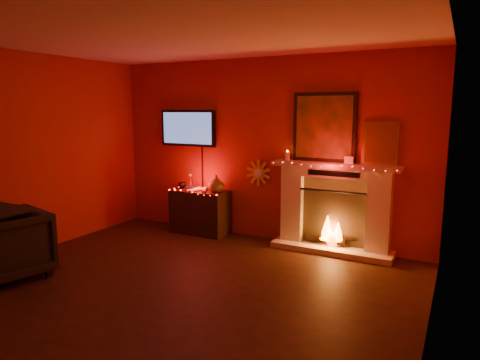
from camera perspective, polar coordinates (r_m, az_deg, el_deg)
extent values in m
plane|color=black|center=(4.67, -10.63, -15.42)|extent=(5.00, 5.00, 0.00)
plane|color=beige|center=(4.31, -11.77, 19.28)|extent=(5.00, 5.00, 0.00)
plane|color=#A8311B|center=(6.41, 2.98, 4.04)|extent=(5.00, 0.00, 5.00)
plane|color=#A8311B|center=(3.36, 24.36, -1.68)|extent=(0.00, 5.00, 5.00)
cube|color=beige|center=(6.11, 12.04, -9.01)|extent=(1.65, 0.40, 0.08)
cube|color=beige|center=(6.23, 7.10, -3.59)|extent=(0.30, 0.22, 0.95)
cube|color=beige|center=(5.93, 18.05, -4.65)|extent=(0.30, 0.22, 0.95)
cube|color=beige|center=(5.95, 12.62, 0.98)|extent=(1.50, 0.22, 0.14)
cube|color=beige|center=(5.88, 12.50, 1.87)|extent=(1.72, 0.34, 0.06)
cube|color=#85624D|center=(6.11, 12.59, -4.01)|extent=(0.90, 0.10, 0.95)
cube|color=black|center=(5.96, 12.10, -5.17)|extent=(0.90, 0.02, 0.78)
cylinder|color=black|center=(6.16, 11.32, -7.86)|extent=(0.55, 0.09, 0.09)
cylinder|color=black|center=(6.11, 13.02, -7.46)|extent=(0.51, 0.18, 0.08)
cone|color=orange|center=(6.10, 11.56, -6.17)|extent=(0.20, 0.20, 0.34)
cone|color=orange|center=(6.08, 12.94, -6.66)|extent=(0.16, 0.16, 0.26)
sphere|color=#FF3F07|center=(6.12, 12.23, -7.78)|extent=(0.18, 0.18, 0.18)
cube|color=black|center=(6.02, 11.17, 6.92)|extent=(0.88, 0.05, 0.95)
cube|color=#C8531A|center=(5.99, 11.09, 6.91)|extent=(0.78, 0.01, 0.85)
cube|color=gold|center=(5.87, 18.18, 4.66)|extent=(0.46, 0.04, 0.56)
cube|color=#AE6F28|center=(5.84, 18.14, 4.65)|extent=(0.38, 0.01, 0.48)
cylinder|color=beige|center=(6.13, 6.33, 3.19)|extent=(0.07, 0.07, 0.12)
cube|color=silver|center=(5.85, 14.31, 2.56)|extent=(0.12, 0.01, 0.10)
cube|color=black|center=(7.00, -6.94, 6.90)|extent=(1.00, 0.06, 0.58)
cube|color=#4D78C8|center=(6.97, -7.10, 6.88)|extent=(0.92, 0.01, 0.50)
cylinder|color=black|center=(6.92, -5.07, 1.75)|extent=(0.02, 0.02, 0.66)
cylinder|color=gold|center=(6.46, 2.48, 0.95)|extent=(0.20, 0.03, 0.20)
cylinder|color=silver|center=(6.44, 2.42, 0.94)|extent=(0.13, 0.01, 0.13)
cube|color=black|center=(6.83, -5.30, -4.21)|extent=(0.91, 0.45, 0.69)
imported|color=brown|center=(6.59, -3.20, -0.46)|extent=(0.25, 0.25, 0.26)
imported|color=black|center=(6.93, -7.71, -0.73)|extent=(0.12, 0.12, 0.10)
cylinder|color=silver|center=(6.69, -6.03, -1.29)|extent=(0.10, 0.38, 0.05)
cylinder|color=silver|center=(6.67, -5.88, -1.31)|extent=(0.17, 0.38, 0.05)
cylinder|color=silver|center=(6.64, -4.73, -1.35)|extent=(0.21, 0.36, 0.05)
cube|color=#4F2316|center=(6.79, -6.60, -1.21)|extent=(0.20, 0.14, 0.03)
cube|color=#1F3549|center=(6.79, -6.49, -0.98)|extent=(0.17, 0.12, 0.02)
imported|color=black|center=(5.69, -28.87, -7.64)|extent=(1.03, 1.05, 0.79)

